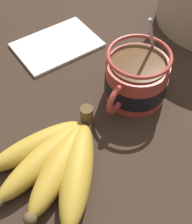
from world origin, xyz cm
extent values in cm
cube|color=#332319|center=(0.00, 0.00, 1.59)|extent=(102.71, 102.71, 3.18)
cylinder|color=#B23D33|center=(-9.98, 2.16, 6.80)|extent=(10.11, 10.11, 7.22)
cylinder|color=black|center=(-9.98, 2.16, 6.28)|extent=(10.31, 10.31, 3.10)
torus|color=#B23D33|center=(-4.08, 2.16, 7.61)|extent=(5.15, 0.90, 5.15)
cylinder|color=brown|center=(-9.98, 2.16, 10.51)|extent=(8.91, 8.91, 0.40)
torus|color=#B23D33|center=(-9.98, 2.16, 12.04)|extent=(10.11, 10.11, 0.60)
cylinder|color=#B2B2B7|center=(-14.32, 2.16, 11.06)|extent=(5.60, 0.50, 12.93)
ellipsoid|color=#B2B2B7|center=(-11.75, 2.16, 4.68)|extent=(3.00, 2.00, 0.80)
cylinder|color=brown|center=(0.39, -0.57, 6.02)|extent=(2.00, 2.00, 3.00)
ellipsoid|color=gold|center=(8.12, -3.77, 4.93)|extent=(14.95, 8.86, 3.49)
ellipsoid|color=gold|center=(9.39, -1.40, 5.04)|extent=(16.35, 5.18, 3.71)
ellipsoid|color=gold|center=(8.98, 1.24, 5.13)|extent=(16.02, 7.01, 3.89)
sphere|color=brown|center=(16.59, 2.83, 5.13)|extent=(1.75, 1.75, 1.75)
ellipsoid|color=gold|center=(8.34, 3.84, 5.28)|extent=(16.18, 11.51, 4.18)
cube|color=white|center=(-12.45, -16.91, 3.48)|extent=(18.72, 15.90, 0.60)
camera|label=1|loc=(23.19, 17.30, 43.25)|focal=50.00mm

